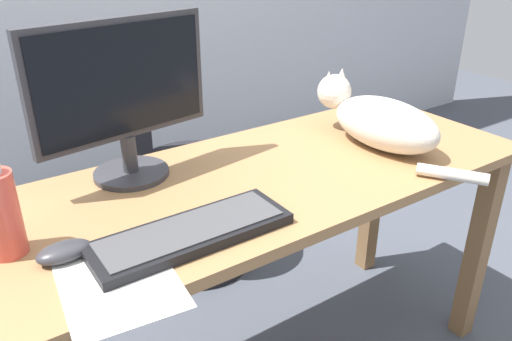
# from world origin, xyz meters

# --- Properties ---
(desk) EXTENTS (1.52, 0.61, 0.75)m
(desk) POSITION_xyz_m (0.00, 0.00, 0.63)
(desk) COLOR #9E7247
(desk) RESTS_ON ground_plane
(office_chair) EXTENTS (0.51, 0.48, 0.88)m
(office_chair) POSITION_xyz_m (0.07, 0.73, 0.37)
(office_chair) COLOR black
(office_chair) RESTS_ON ground_plane
(monitor) EXTENTS (0.48, 0.20, 0.41)m
(monitor) POSITION_xyz_m (-0.32, 0.19, 0.97)
(monitor) COLOR #333338
(monitor) RESTS_ON desk
(keyboard) EXTENTS (0.44, 0.15, 0.03)m
(keyboard) POSITION_xyz_m (-0.34, -0.17, 0.76)
(keyboard) COLOR black
(keyboard) RESTS_ON desk
(cat) EXTENTS (0.20, 0.61, 0.20)m
(cat) POSITION_xyz_m (0.38, -0.03, 0.83)
(cat) COLOR silver
(cat) RESTS_ON desk
(computer_mouse) EXTENTS (0.11, 0.06, 0.04)m
(computer_mouse) POSITION_xyz_m (-0.58, -0.09, 0.76)
(computer_mouse) COLOR #333338
(computer_mouse) RESTS_ON desk
(paper_sheet) EXTENTS (0.24, 0.32, 0.00)m
(paper_sheet) POSITION_xyz_m (-0.52, -0.21, 0.75)
(paper_sheet) COLOR white
(paper_sheet) RESTS_ON desk
(water_bottle) EXTENTS (0.08, 0.08, 0.21)m
(water_bottle) POSITION_xyz_m (-0.67, -0.01, 0.84)
(water_bottle) COLOR #D84C3D
(water_bottle) RESTS_ON desk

